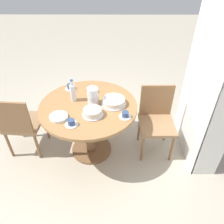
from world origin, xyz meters
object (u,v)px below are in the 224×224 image
(cup_c, at_px, (93,90))
(cup_d, at_px, (70,87))
(cake_second, at_px, (93,112))
(coffee_pot, at_px, (93,95))
(cup_b, at_px, (71,123))
(chair_b, at_px, (22,123))
(cake_main, at_px, (114,102))
(cup_a, at_px, (125,115))
(chair_a, at_px, (156,119))
(water_bottle, at_px, (73,92))
(bookshelf, at_px, (207,89))

(cup_c, bearing_deg, cup_d, -105.12)
(cake_second, bearing_deg, coffee_pot, -177.38)
(cup_b, height_order, cup_d, same)
(chair_b, relative_size, cake_main, 3.07)
(coffee_pot, xyz_separation_m, cup_c, (-0.23, -0.02, -0.08))
(chair_b, relative_size, cup_a, 6.61)
(chair_b, xyz_separation_m, cup_b, (0.34, 0.69, 0.29))
(cake_second, relative_size, cup_c, 1.71)
(chair_a, xyz_separation_m, cake_main, (0.06, -0.53, 0.30))
(cup_a, bearing_deg, coffee_pot, -124.84)
(chair_a, distance_m, water_bottle, 1.06)
(bookshelf, bearing_deg, cake_second, 101.34)
(cake_second, height_order, cup_c, cake_second)
(coffee_pot, bearing_deg, cup_a, 55.16)
(chair_b, distance_m, cup_c, 0.94)
(cup_c, relative_size, cup_d, 1.00)
(bookshelf, xyz_separation_m, cup_b, (0.41, -1.46, -0.14))
(chair_b, bearing_deg, coffee_pot, -173.52)
(cup_b, distance_m, cup_d, 0.70)
(cup_d, bearing_deg, cup_a, 49.97)
(bookshelf, bearing_deg, cake_main, 92.88)
(coffee_pot, bearing_deg, chair_a, 93.13)
(bookshelf, xyz_separation_m, cup_d, (-0.27, -1.58, -0.14))
(cup_a, height_order, cup_d, same)
(cup_d, bearing_deg, cup_b, 9.90)
(bookshelf, distance_m, cup_d, 1.61)
(chair_b, bearing_deg, water_bottle, -167.16)
(coffee_pot, height_order, cup_b, coffee_pot)
(coffee_pot, xyz_separation_m, cup_a, (0.25, 0.35, -0.08))
(water_bottle, height_order, cup_a, water_bottle)
(cup_a, xyz_separation_m, cup_b, (0.13, -0.55, 0.00))
(chair_a, bearing_deg, cake_main, -174.91)
(chair_b, bearing_deg, cup_c, -158.33)
(chair_a, xyz_separation_m, cup_a, (0.29, -0.41, 0.29))
(coffee_pot, relative_size, cup_a, 1.82)
(bookshelf, xyz_separation_m, cake_main, (0.05, -1.04, -0.14))
(water_bottle, xyz_separation_m, cup_a, (0.31, 0.58, -0.08))
(cup_a, bearing_deg, cup_b, -76.68)
(coffee_pot, distance_m, cup_a, 0.44)
(chair_b, bearing_deg, cake_second, 172.71)
(chair_a, distance_m, cup_a, 0.58)
(chair_a, xyz_separation_m, cup_d, (-0.27, -1.07, 0.29))
(cake_second, xyz_separation_m, cup_b, (0.16, -0.20, -0.01))
(chair_a, relative_size, chair_b, 1.00)
(water_bottle, xyz_separation_m, cake_second, (0.28, 0.24, -0.07))
(coffee_pot, bearing_deg, cup_b, -27.05)
(cake_second, bearing_deg, cup_c, -175.97)
(coffee_pot, relative_size, cup_d, 1.82)
(chair_a, relative_size, cup_b, 6.61)
(cake_main, relative_size, cup_d, 2.15)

